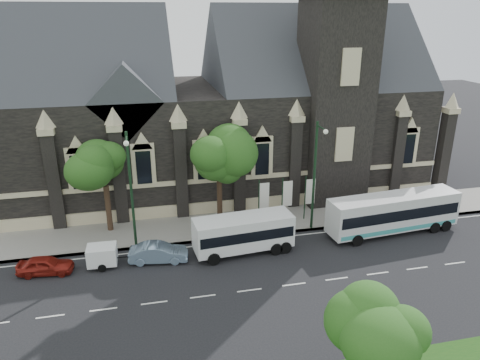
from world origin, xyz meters
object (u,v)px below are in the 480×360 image
object	(u,v)px
street_lamp_mid	(131,185)
box_trailer	(102,255)
car_far_red	(45,265)
banner_flag_right	(308,194)
tree_park_east	(374,313)
banner_flag_center	(286,196)
banner_flag_left	(262,198)
shuttle_bus	(244,232)
tree_walk_right	(221,155)
sedan	(158,253)
tree_walk_left	(106,163)
street_lamp_near	(316,171)
tour_coach	(393,213)

from	to	relation	value
street_lamp_mid	box_trailer	xyz separation A→B (m)	(-2.28, -1.98, -4.24)
car_far_red	banner_flag_right	bearing A→B (deg)	-72.68
tree_park_east	banner_flag_center	size ratio (longest dim) A/B	1.57
banner_flag_left	tree_park_east	bearing A→B (deg)	-90.35
box_trailer	banner_flag_left	bearing A→B (deg)	18.69
banner_flag_center	box_trailer	size ratio (longest dim) A/B	1.38
shuttle_bus	banner_flag_left	bearing A→B (deg)	53.38
tree_walk_right	banner_flag_left	world-z (taller)	tree_walk_right
tree_walk_right	car_far_red	world-z (taller)	tree_walk_right
street_lamp_mid	shuttle_bus	xyz separation A→B (m)	(7.76, -2.17, -3.49)
tree_walk_right	shuttle_bus	bearing A→B (deg)	-84.59
tree_walk_right	banner_flag_right	xyz separation A→B (m)	(7.08, -1.71, -3.43)
tree_park_east	sedan	size ratio (longest dim) A/B	1.53
tree_park_east	shuttle_bus	world-z (taller)	tree_park_east
tree_walk_left	box_trailer	world-z (taller)	tree_walk_left
tree_walk_left	street_lamp_mid	world-z (taller)	street_lamp_mid
box_trailer	tree_walk_left	bearing A→B (deg)	86.55
car_far_red	banner_flag_left	bearing A→B (deg)	-70.03
tree_park_east	banner_flag_left	distance (m)	18.46
tree_park_east	banner_flag_left	xyz separation A→B (m)	(0.11, 18.32, -2.24)
street_lamp_mid	sedan	distance (m)	5.18
tree_walk_right	street_lamp_near	xyz separation A→B (m)	(6.79, -3.62, -0.71)
tree_walk_left	car_far_red	distance (m)	8.74
tree_walk_right	tree_walk_left	bearing A→B (deg)	-179.94
tree_walk_left	car_far_red	size ratio (longest dim) A/B	2.09
banner_flag_center	tour_coach	size ratio (longest dim) A/B	0.36
tree_walk_right	car_far_red	distance (m)	15.31
tree_park_east	tree_walk_right	bearing A→B (deg)	98.42
sedan	tree_park_east	bearing A→B (deg)	-140.93
street_lamp_mid	tour_coach	distance (m)	20.45
banner_flag_left	sedan	bearing A→B (deg)	-154.95
tree_walk_left	shuttle_bus	size ratio (longest dim) A/B	1.03
tree_walk_right	banner_flag_right	bearing A→B (deg)	-13.60
banner_flag_center	box_trailer	bearing A→B (deg)	-165.06
street_lamp_mid	banner_flag_left	size ratio (longest dim) A/B	2.25
street_lamp_near	tour_coach	distance (m)	7.18
banner_flag_left	tour_coach	size ratio (longest dim) A/B	0.36
street_lamp_near	tour_coach	size ratio (longest dim) A/B	0.81
banner_flag_center	sedan	bearing A→B (deg)	-159.18
sedan	banner_flag_center	bearing A→B (deg)	-61.28
tree_park_east	street_lamp_near	distance (m)	16.86
tour_coach	car_far_red	bearing A→B (deg)	175.77
tree_walk_right	tour_coach	size ratio (longest dim) A/B	0.71
tree_walk_right	banner_flag_center	size ratio (longest dim) A/B	1.95
tree_walk_left	box_trailer	bearing A→B (deg)	-94.96
street_lamp_mid	tree_walk_left	bearing A→B (deg)	116.47
banner_flag_left	shuttle_bus	bearing A→B (deg)	-121.78
banner_flag_left	car_far_red	size ratio (longest dim) A/B	1.10
banner_flag_right	tour_coach	bearing A→B (deg)	-32.07
tour_coach	banner_flag_left	bearing A→B (deg)	154.60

